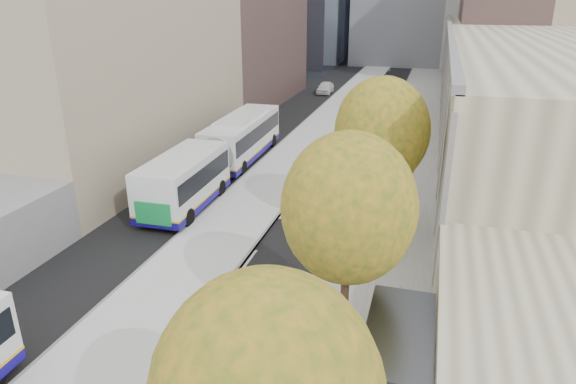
% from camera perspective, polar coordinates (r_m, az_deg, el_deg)
% --- Properties ---
extents(bus_platform, '(4.25, 150.00, 0.15)m').
position_cam_1_polar(bus_platform, '(39.32, 1.08, 4.38)').
color(bus_platform, '#B3B3B3').
rests_on(bus_platform, ground).
extents(sidewalk, '(4.75, 150.00, 0.08)m').
position_cam_1_polar(sidewalk, '(38.16, 12.78, 3.27)').
color(sidewalk, gray).
rests_on(sidewalk, ground).
extents(building_tan, '(18.00, 92.00, 8.00)m').
position_cam_1_polar(building_tan, '(66.52, 24.94, 12.83)').
color(building_tan, gray).
rests_on(building_tan, ground).
extents(bus_shelter, '(1.90, 4.40, 2.53)m').
position_cam_1_polar(bus_shelter, '(15.39, 12.90, -16.14)').
color(bus_shelter, '#383A3F').
rests_on(bus_shelter, sidewalk).
extents(tree_c, '(4.20, 4.20, 7.28)m').
position_cam_1_polar(tree_c, '(15.80, 6.75, -1.84)').
color(tree_c, black).
rests_on(tree_c, sidewalk).
extents(tree_d, '(4.40, 4.40, 7.60)m').
position_cam_1_polar(tree_d, '(24.23, 10.38, 6.65)').
color(tree_d, black).
rests_on(tree_d, sidewalk).
extents(bus_far, '(3.13, 18.50, 3.07)m').
position_cam_1_polar(bus_far, '(34.06, -7.42, 4.37)').
color(bus_far, silver).
rests_on(bus_far, ground).
extents(distant_car, '(1.72, 4.14, 1.40)m').
position_cam_1_polar(distant_car, '(64.46, 4.15, 11.49)').
color(distant_car, silver).
rests_on(distant_car, ground).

